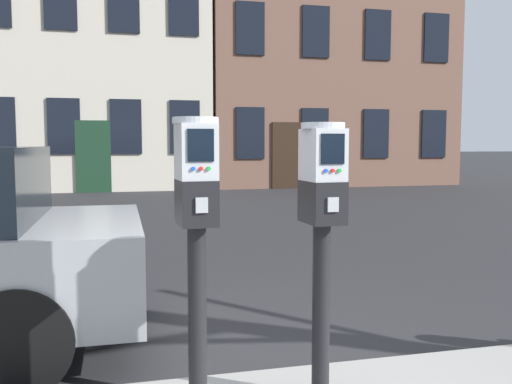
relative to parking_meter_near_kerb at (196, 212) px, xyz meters
The scene contains 4 objects.
parking_meter_near_kerb is the anchor object (origin of this frame).
parking_meter_twin_adjacent 0.63m from the parking_meter_near_kerb, ahead, with size 0.23×0.26×1.41m.
townhouse_brownstone 17.37m from the parking_meter_near_kerb, 93.16° to the left, with size 6.93×5.16×10.51m.
townhouse_green_painted 19.61m from the parking_meter_near_kerb, 68.61° to the left, with size 8.52×6.65×12.75m.
Camera 1 is at (-0.78, -2.81, 1.45)m, focal length 39.11 mm.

